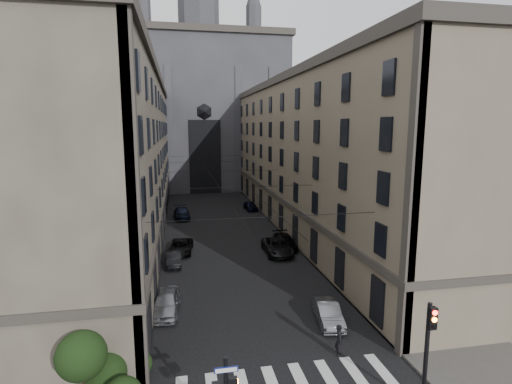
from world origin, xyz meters
TOP-DOWN VIEW (x-y plane):
  - sidewalk_left at (-10.50, 36.00)m, footprint 7.00×80.00m
  - sidewalk_right at (10.50, 36.00)m, footprint 7.00×80.00m
  - zebra_crossing at (0.00, 5.00)m, footprint 11.00×3.20m
  - building_left at (-13.44, 36.00)m, footprint 13.60×60.60m
  - building_right at (13.44, 36.00)m, footprint 13.60×60.60m
  - gothic_tower at (0.00, 74.96)m, footprint 35.00×23.00m
  - traffic_light_right at (5.60, 1.92)m, footprint 0.34×0.50m
  - shrub_cluster at (-8.72, 5.01)m, footprint 3.90×4.40m
  - tram_wires at (0.00, 35.63)m, footprint 14.00×60.00m
  - car_left_near at (-6.20, 14.06)m, footprint 2.20×4.67m
  - car_left_midnear at (-5.75, 23.75)m, footprint 1.38×3.87m
  - car_left_midfar at (-5.08, 27.36)m, footprint 2.76×5.07m
  - car_left_far at (-4.81, 43.08)m, footprint 2.35×5.26m
  - car_right_near at (4.32, 10.59)m, footprint 1.96×4.27m
  - car_right_midnear at (4.54, 25.20)m, footprint 2.59×5.47m
  - car_right_midfar at (5.77, 26.98)m, footprint 2.13×4.95m
  - car_right_far at (5.67, 46.80)m, footprint 1.89×4.13m
  - pedestrian at (3.55, 6.86)m, footprint 0.62×0.77m

SIDE VIEW (x-z plane):
  - zebra_crossing at x=0.00m, z-range 0.00..0.01m
  - sidewalk_left at x=-10.50m, z-range 0.00..0.15m
  - sidewalk_right at x=10.50m, z-range 0.00..0.15m
  - car_left_midnear at x=-5.75m, z-range 0.00..1.27m
  - car_left_midfar at x=-5.08m, z-range 0.00..1.35m
  - car_right_near at x=4.32m, z-range 0.00..1.36m
  - car_right_far at x=5.67m, z-range 0.00..1.37m
  - car_right_midfar at x=5.77m, z-range 0.00..1.42m
  - car_left_far at x=-4.81m, z-range 0.00..1.50m
  - car_right_midnear at x=4.54m, z-range 0.00..1.51m
  - car_left_near at x=-6.20m, z-range 0.00..1.54m
  - pedestrian at x=3.55m, z-range 0.00..1.85m
  - shrub_cluster at x=-8.72m, z-range -0.15..3.75m
  - traffic_light_right at x=5.60m, z-range 0.69..5.89m
  - tram_wires at x=0.00m, z-range 7.03..7.46m
  - building_left at x=-13.44m, z-range -0.08..18.77m
  - building_right at x=13.44m, z-range -0.08..18.77m
  - gothic_tower at x=0.00m, z-range -11.20..46.80m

